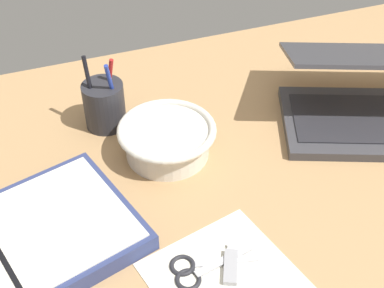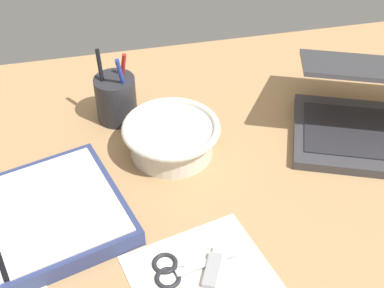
{
  "view_description": "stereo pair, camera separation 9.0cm",
  "coord_description": "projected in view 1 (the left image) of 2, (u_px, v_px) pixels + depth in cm",
  "views": [
    {
      "loc": [
        -25.86,
        -58.52,
        67.63
      ],
      "look_at": [
        -2.3,
        5.54,
        9.0
      ],
      "focal_mm": 50.0,
      "sensor_mm": 36.0,
      "label": 1
    },
    {
      "loc": [
        -17.24,
        -61.06,
        67.63
      ],
      "look_at": [
        -2.3,
        5.54,
        9.0
      ],
      "focal_mm": 50.0,
      "sensor_mm": 36.0,
      "label": 2
    }
  ],
  "objects": [
    {
      "name": "scissors",
      "position": [
        196.0,
        269.0,
        0.79
      ],
      "size": [
        13.33,
        6.55,
        0.8
      ],
      "rotation": [
        0.0,
        0.0,
        -0.02
      ],
      "color": "#B7B7BC",
      "rests_on": "desk_top"
    },
    {
      "name": "laptop",
      "position": [
        362.0,
        99.0,
        1.04
      ],
      "size": [
        38.15,
        36.84,
        15.62
      ],
      "rotation": [
        0.0,
        0.0,
        -0.38
      ],
      "color": "#38383D",
      "rests_on": "desk_top"
    },
    {
      "name": "bowl",
      "position": [
        167.0,
        139.0,
        0.96
      ],
      "size": [
        17.87,
        17.87,
        6.3
      ],
      "color": "silver",
      "rests_on": "desk_top"
    },
    {
      "name": "pen_cup",
      "position": [
        104.0,
        104.0,
        1.02
      ],
      "size": [
        7.91,
        7.91,
        15.2
      ],
      "color": "#28282D",
      "rests_on": "desk_top"
    },
    {
      "name": "planner",
      "position": [
        0.0,
        256.0,
        0.79
      ],
      "size": [
        45.81,
        33.88,
        3.44
      ],
      "rotation": [
        0.0,
        0.0,
        0.28
      ],
      "color": "navy",
      "rests_on": "desk_top"
    },
    {
      "name": "usb_drive",
      "position": [
        231.0,
        266.0,
        0.79
      ],
      "size": [
        4.49,
        7.2,
        1.0
      ],
      "rotation": [
        0.0,
        0.0,
        -0.44
      ],
      "color": "#99999E",
      "rests_on": "desk_top"
    },
    {
      "name": "desk_top",
      "position": [
        216.0,
        196.0,
        0.92
      ],
      "size": [
        140.0,
        100.0,
        2.0
      ],
      "primitive_type": "cube",
      "color": "tan",
      "rests_on": "ground"
    }
  ]
}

